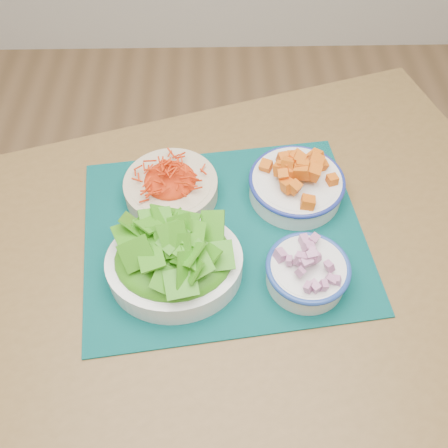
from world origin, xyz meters
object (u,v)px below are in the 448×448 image
Objects in this scene: table at (222,284)px; carrot_bowl at (171,184)px; squash_bowl at (297,180)px; lettuce_bowl at (174,258)px; placemat at (224,233)px; onion_bowl at (308,269)px.

carrot_bowl reaches higher than table.
squash_bowl reaches higher than carrot_bowl.
lettuce_bowl is (0.02, -0.20, 0.02)m from carrot_bowl.
lettuce_bowl is at bearing -141.95° from placemat.
carrot_bowl is at bearing 130.00° from placemat.
squash_bowl reaches higher than placemat.
table is at bearing -102.12° from placemat.
placemat is at bearing -147.19° from squash_bowl.
squash_bowl is 0.81× the size of lettuce_bowl.
table is at bearing 14.66° from lettuce_bowl.
lettuce_bowl is (-0.09, -0.09, 0.06)m from placemat.
table is 6.64× the size of carrot_bowl.
squash_bowl is 1.15× the size of onion_bowl.
placemat is 0.19m from squash_bowl.
onion_bowl is at bearing -44.14° from placemat.
carrot_bowl is (-0.10, 0.17, 0.13)m from table.
lettuce_bowl reaches higher than table.
table is 6.96× the size of squash_bowl.
onion_bowl is (0.24, -0.02, -0.01)m from lettuce_bowl.
table is 0.11m from placemat.
carrot_bowl is 0.26m from squash_bowl.
squash_bowl reaches higher than onion_bowl.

